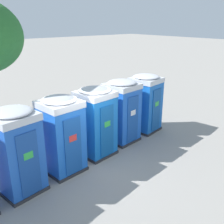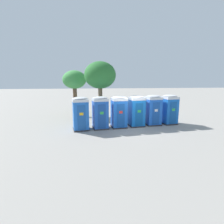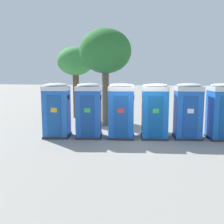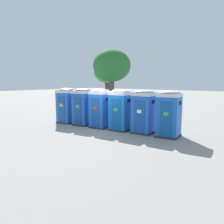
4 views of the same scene
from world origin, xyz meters
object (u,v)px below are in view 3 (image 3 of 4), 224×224
object	(u,v)px
portapotty_1	(89,110)
street_tree_0	(75,63)
portapotty_2	(122,110)
portapotty_3	(155,111)
portapotty_0	(57,110)
portapotty_5	(222,111)
portapotty_4	(188,111)
street_tree_1	(105,52)

from	to	relation	value
portapotty_1	street_tree_0	xyz separation A→B (m)	(-2.38, 5.24, 2.42)
portapotty_2	street_tree_0	bearing A→B (deg)	127.45
portapotty_3	street_tree_0	distance (m)	7.65
portapotty_2	portapotty_1	bearing A→B (deg)	-173.60
portapotty_0	portapotty_5	xyz separation A→B (m)	(7.54, 0.98, -0.00)
portapotty_3	street_tree_0	world-z (taller)	street_tree_0
portapotty_2	portapotty_4	distance (m)	3.04
street_tree_0	street_tree_1	bearing A→B (deg)	-42.69
portapotty_3	street_tree_1	size ratio (longest dim) A/B	0.47
portapotty_2	street_tree_1	distance (m)	4.19
portapotty_0	portapotty_3	world-z (taller)	same
portapotty_4	street_tree_0	size ratio (longest dim) A/B	0.53
street_tree_0	portapotty_1	bearing A→B (deg)	-65.63
portapotty_4	portapotty_5	world-z (taller)	same
portapotty_1	street_tree_1	world-z (taller)	street_tree_1
portapotty_3	street_tree_1	xyz separation A→B (m)	(-2.85, 2.51, 2.88)
street_tree_0	portapotty_3	bearing A→B (deg)	-42.04
street_tree_0	street_tree_1	world-z (taller)	street_tree_1
portapotty_4	portapotty_1	bearing A→B (deg)	-171.90
portapotty_4	portapotty_0	bearing A→B (deg)	-172.04
portapotty_1	portapotty_0	bearing A→B (deg)	-172.47
street_tree_1	portapotty_3	bearing A→B (deg)	-41.45
portapotty_4	street_tree_0	distance (m)	8.63
portapotty_0	portapotty_3	bearing A→B (deg)	7.33
portapotty_2	portapotty_4	xyz separation A→B (m)	(3.00, 0.47, -0.00)
portapotty_3	portapotty_1	bearing A→B (deg)	-172.77
portapotty_0	portapotty_5	world-z (taller)	same
portapotty_4	street_tree_1	distance (m)	5.68
portapotty_3	portapotty_5	size ratio (longest dim) A/B	1.00
portapotty_3	street_tree_1	bearing A→B (deg)	138.55
portapotty_0	portapotty_3	xyz separation A→B (m)	(4.52, 0.58, -0.00)
portapotty_1	portapotty_3	bearing A→B (deg)	7.23
portapotty_3	portapotty_4	size ratio (longest dim) A/B	1.00
street_tree_1	portapotty_4	bearing A→B (deg)	-27.42
portapotty_3	street_tree_0	size ratio (longest dim) A/B	0.53
portapotty_0	portapotty_5	bearing A→B (deg)	7.44
portapotty_3	portapotty_5	world-z (taller)	same
portapotty_1	portapotty_2	xyz separation A→B (m)	(1.51, 0.17, -0.00)
portapotty_2	portapotty_3	size ratio (longest dim) A/B	1.00
portapotty_1	portapotty_5	size ratio (longest dim) A/B	1.00
portapotty_5	street_tree_1	xyz separation A→B (m)	(-5.86, 2.11, 2.88)
portapotty_4	street_tree_1	xyz separation A→B (m)	(-4.34, 2.25, 2.88)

